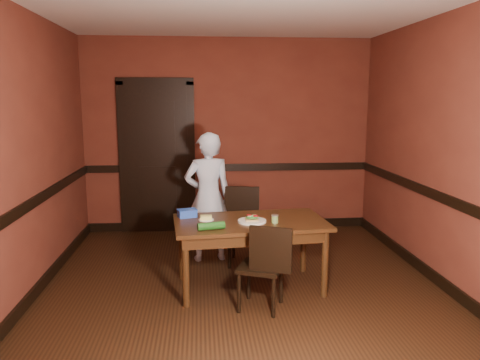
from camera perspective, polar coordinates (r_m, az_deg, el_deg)
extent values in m
cube|color=black|center=(4.74, 0.37, -13.35)|extent=(4.00, 4.50, 0.01)
cube|color=beige|center=(4.43, 0.42, 20.68)|extent=(4.00, 4.50, 0.01)
cube|color=#5C271C|center=(6.62, -1.42, 5.40)|extent=(4.00, 0.02, 2.70)
cube|color=#5C271C|center=(2.19, 5.89, -4.01)|extent=(4.00, 0.02, 2.70)
cube|color=#5C271C|center=(4.65, -25.00, 2.53)|extent=(0.02, 4.50, 2.70)
cube|color=#5C271C|center=(4.98, 23.98, 3.05)|extent=(0.02, 4.50, 2.70)
cube|color=black|center=(6.65, -1.40, 1.53)|extent=(4.00, 0.03, 0.10)
cube|color=black|center=(4.72, -24.43, -2.89)|extent=(0.03, 4.50, 0.10)
cube|color=black|center=(5.04, 23.47, -2.03)|extent=(0.03, 4.50, 0.10)
cube|color=black|center=(6.83, -1.37, -5.46)|extent=(4.00, 0.03, 0.12)
cube|color=black|center=(4.96, -23.72, -12.40)|extent=(0.03, 4.50, 0.12)
cube|color=black|center=(5.27, 22.83, -11.00)|extent=(0.03, 4.50, 0.12)
cube|color=black|center=(6.63, -10.06, 2.43)|extent=(0.85, 0.04, 2.05)
cube|color=black|center=(6.70, -14.09, 2.37)|extent=(0.10, 0.06, 2.15)
cube|color=black|center=(6.62, -5.94, 2.53)|extent=(0.10, 0.06, 2.15)
cube|color=black|center=(6.59, -10.33, 11.76)|extent=(1.05, 0.06, 0.10)
cube|color=black|center=(4.70, 1.24, -9.04)|extent=(1.54, 0.95, 0.69)
imported|color=silver|center=(5.41, -3.92, -2.09)|extent=(0.59, 0.44, 1.50)
cylinder|color=white|center=(4.55, 1.47, -5.07)|extent=(0.28, 0.28, 0.01)
cube|color=#A88951|center=(4.54, 1.47, -4.86)|extent=(0.13, 0.12, 0.02)
ellipsoid|color=#33842F|center=(4.54, 1.47, -4.57)|extent=(0.12, 0.11, 0.03)
cylinder|color=red|center=(4.54, 1.12, -4.31)|extent=(0.05, 0.05, 0.01)
cylinder|color=red|center=(4.52, 1.89, -4.38)|extent=(0.05, 0.05, 0.01)
cylinder|color=#90BF6D|center=(4.50, 1.11, -4.46)|extent=(0.03, 0.03, 0.01)
cylinder|color=#90BF6D|center=(4.56, 1.77, -4.27)|extent=(0.03, 0.03, 0.01)
cylinder|color=#90BF6D|center=(4.53, 1.47, -4.36)|extent=(0.03, 0.03, 0.01)
cylinder|color=#678D46|center=(4.52, 4.28, -4.81)|extent=(0.06, 0.06, 0.07)
cylinder|color=beige|center=(4.51, 4.28, -4.31)|extent=(0.07, 0.07, 0.01)
cylinder|color=white|center=(4.62, -4.15, -4.85)|extent=(0.15, 0.15, 0.01)
cube|color=#D7D668|center=(4.62, -4.15, -4.57)|extent=(0.11, 0.07, 0.04)
cube|color=blue|center=(4.75, -6.45, -4.11)|extent=(0.20, 0.16, 0.07)
cube|color=blue|center=(4.74, -6.46, -3.64)|extent=(0.22, 0.18, 0.01)
cylinder|color=#194E16|center=(4.29, -3.54, -5.62)|extent=(0.26, 0.13, 0.07)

